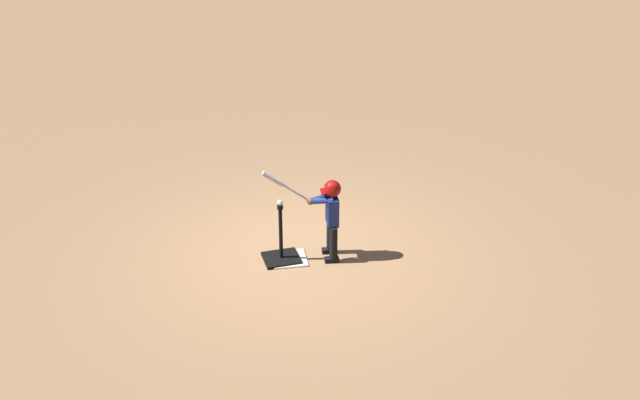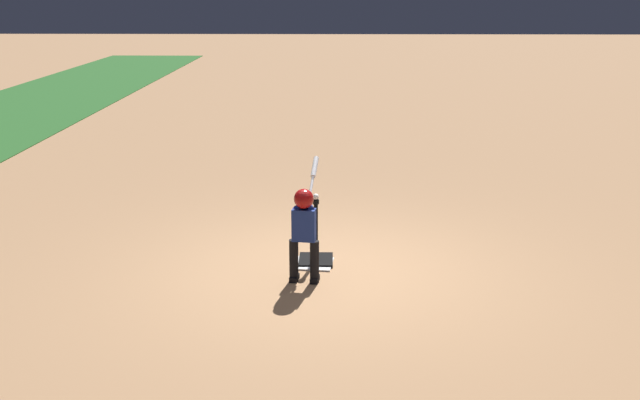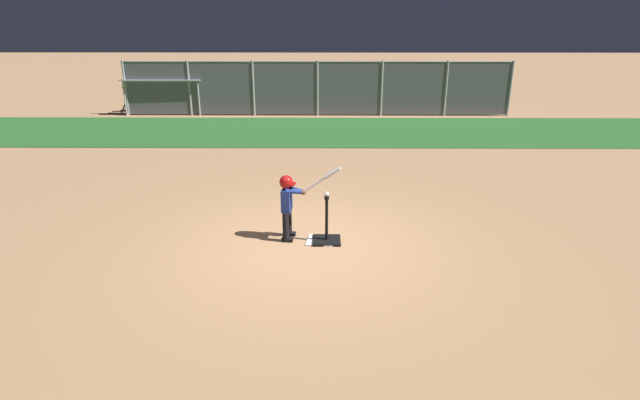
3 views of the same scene
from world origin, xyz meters
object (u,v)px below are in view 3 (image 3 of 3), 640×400
Objects in this scene: baseball at (327,194)px; batter_child at (289,199)px; batting_tee at (327,236)px; bleachers_right_center at (454,93)px; bleachers_far_left at (313,92)px; bleachers_far_right at (171,93)px.

batter_child is at bearing 169.56° from baseball.
batting_tee is at bearing 153.43° from baseball.
bleachers_right_center is (5.85, 13.06, -0.18)m from batter_child.
bleachers_right_center is (5.25, 13.17, -0.31)m from baseball.
bleachers_right_center is (5.72, 0.26, -0.09)m from bleachers_far_left.
bleachers_far_right is 5.57m from bleachers_far_left.
baseball reaches higher than batting_tee.
bleachers_far_right reaches higher than baseball.
bleachers_right_center is at bearing 2.62° from bleachers_far_left.
batter_child is 0.36× the size of bleachers_right_center.
bleachers_far_left is at bearing -177.38° from bleachers_right_center.
baseball is 12.92m from bleachers_far_left.
batter_child is at bearing -65.79° from bleachers_far_right.
baseball is at bearing -63.64° from bleachers_far_right.
batting_tee is 10.56× the size of baseball.
baseball is 0.03× the size of bleachers_far_right.
batting_tee is at bearing -63.64° from bleachers_far_right.
bleachers_far_left is (-0.47, 12.91, -0.22)m from baseball.
bleachers_far_left is at bearing 92.09° from baseball.
bleachers_far_right is (-5.37, 11.94, -0.05)m from batter_child.
batter_child is at bearing -114.14° from bleachers_right_center.
bleachers_far_right is 0.83× the size of bleachers_right_center.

